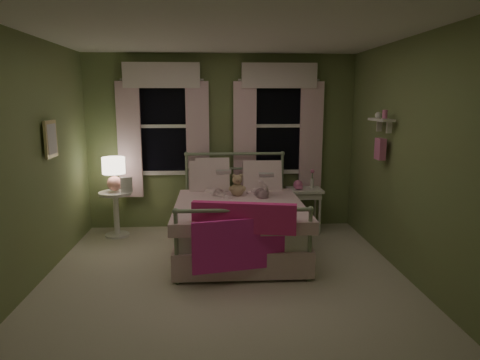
{
  "coord_description": "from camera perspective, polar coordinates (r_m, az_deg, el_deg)",
  "views": [
    {
      "loc": [
        -0.11,
        -4.34,
        1.94
      ],
      "look_at": [
        0.19,
        0.63,
        1.0
      ],
      "focal_mm": 32.0,
      "sensor_mm": 36.0,
      "label": 1
    }
  ],
  "objects": [
    {
      "name": "room_shell",
      "position": [
        4.39,
        -2.03,
        2.3
      ],
      "size": [
        4.2,
        4.2,
        4.2
      ],
      "color": "beige",
      "rests_on": "ground"
    },
    {
      "name": "bed",
      "position": [
        5.54,
        -0.27,
        -5.7
      ],
      "size": [
        1.58,
        2.04,
        1.18
      ],
      "color": "white",
      "rests_on": "ground"
    },
    {
      "name": "pink_throw",
      "position": [
        4.5,
        0.52,
        -6.5
      ],
      "size": [
        1.1,
        0.36,
        0.71
      ],
      "color": "#F42F8B",
      "rests_on": "bed"
    },
    {
      "name": "child_left",
      "position": [
        5.82,
        -3.21,
        1.01
      ],
      "size": [
        0.34,
        0.3,
        0.79
      ],
      "primitive_type": "imported",
      "rotation": [
        0.0,
        0.0,
        3.61
      ],
      "color": "#F7D1DD",
      "rests_on": "bed"
    },
    {
      "name": "child_right",
      "position": [
        5.85,
        2.28,
        0.97
      ],
      "size": [
        0.4,
        0.32,
        0.76
      ],
      "primitive_type": "imported",
      "rotation": [
        0.0,
        0.0,
        3.23
      ],
      "color": "#F7D1DD",
      "rests_on": "bed"
    },
    {
      "name": "book_left",
      "position": [
        5.57,
        -3.2,
        0.58
      ],
      "size": [
        0.2,
        0.12,
        0.26
      ],
      "primitive_type": "imported",
      "rotation": [
        1.22,
        0.0,
        -0.03
      ],
      "color": "beige",
      "rests_on": "child_left"
    },
    {
      "name": "book_right",
      "position": [
        5.61,
        2.53,
        0.22
      ],
      "size": [
        0.21,
        0.14,
        0.26
      ],
      "primitive_type": "imported",
      "rotation": [
        1.22,
        0.0,
        -0.14
      ],
      "color": "beige",
      "rests_on": "child_right"
    },
    {
      "name": "teddy_bear",
      "position": [
        5.7,
        -0.37,
        -0.91
      ],
      "size": [
        0.23,
        0.19,
        0.31
      ],
      "color": "tan",
      "rests_on": "bed"
    },
    {
      "name": "nightstand_left",
      "position": [
        6.36,
        -16.22,
        -3.56
      ],
      "size": [
        0.46,
        0.46,
        0.65
      ],
      "color": "white",
      "rests_on": "ground"
    },
    {
      "name": "table_lamp",
      "position": [
        6.26,
        -16.47,
        1.2
      ],
      "size": [
        0.32,
        0.32,
        0.48
      ],
      "color": "#E59387",
      "rests_on": "nightstand_left"
    },
    {
      "name": "book_nightstand",
      "position": [
        6.21,
        -15.59,
        -1.6
      ],
      "size": [
        0.2,
        0.25,
        0.02
      ],
      "primitive_type": "imported",
      "rotation": [
        0.0,
        0.0,
        0.15
      ],
      "color": "beige",
      "rests_on": "nightstand_left"
    },
    {
      "name": "nightstand_right",
      "position": [
        6.37,
        8.59,
        -2.03
      ],
      "size": [
        0.5,
        0.4,
        0.64
      ],
      "color": "white",
      "rests_on": "ground"
    },
    {
      "name": "pink_toy",
      "position": [
        6.31,
        7.75,
        -0.65
      ],
      "size": [
        0.14,
        0.19,
        0.14
      ],
      "color": "pink",
      "rests_on": "nightstand_right"
    },
    {
      "name": "bud_vase",
      "position": [
        6.39,
        9.61,
        0.18
      ],
      "size": [
        0.06,
        0.06,
        0.28
      ],
      "color": "white",
      "rests_on": "nightstand_right"
    },
    {
      "name": "window_left",
      "position": [
        6.42,
        -10.2,
        7.7
      ],
      "size": [
        1.34,
        0.13,
        1.96
      ],
      "color": "black",
      "rests_on": "room_shell"
    },
    {
      "name": "window_right",
      "position": [
        6.45,
        5.13,
        7.84
      ],
      "size": [
        1.34,
        0.13,
        1.96
      ],
      "color": "black",
      "rests_on": "room_shell"
    },
    {
      "name": "wall_shelf",
      "position": [
        5.44,
        18.27,
        5.77
      ],
      "size": [
        0.15,
        0.5,
        0.6
      ],
      "color": "white",
      "rests_on": "room_shell"
    },
    {
      "name": "framed_picture",
      "position": [
        5.29,
        -23.91,
        5.01
      ],
      "size": [
        0.03,
        0.32,
        0.42
      ],
      "color": "beige",
      "rests_on": "room_shell"
    }
  ]
}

